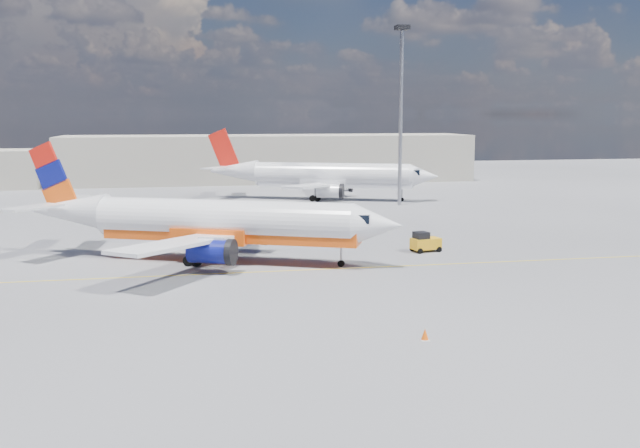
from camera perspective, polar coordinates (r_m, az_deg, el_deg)
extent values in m
plane|color=#57575C|center=(50.96, 0.55, -4.37)|extent=(240.00, 240.00, 0.00)
cube|color=yellow|center=(53.83, -0.09, -3.65)|extent=(70.00, 0.15, 0.01)
cube|color=#BCB4A2|center=(124.75, -4.08, 5.27)|extent=(70.00, 14.00, 8.00)
cylinder|color=white|center=(56.60, -7.62, 0.34)|extent=(20.14, 11.06, 3.18)
cone|color=white|center=(53.70, 4.65, -0.06)|extent=(4.69, 4.40, 3.18)
cone|color=white|center=(62.48, -19.40, 1.01)|extent=(7.20, 5.36, 3.02)
cube|color=black|center=(53.81, 3.28, 0.52)|extent=(2.31, 2.60, 0.65)
cube|color=#FB570F|center=(56.61, -7.16, -0.75)|extent=(19.92, 10.55, 1.12)
cube|color=white|center=(63.29, -6.78, 0.48)|extent=(4.77, 11.55, 0.75)
cube|color=white|center=(51.27, -11.57, -1.59)|extent=(9.18, 10.73, 0.75)
cylinder|color=navy|center=(60.64, -5.82, -0.72)|extent=(3.79, 2.96, 1.78)
cylinder|color=navy|center=(52.85, -8.67, -2.18)|extent=(3.79, 2.96, 1.78)
cylinder|color=black|center=(60.20, -4.47, -0.77)|extent=(1.21, 1.99, 1.96)
cylinder|color=black|center=(52.34, -7.14, -2.26)|extent=(1.21, 1.99, 1.96)
cube|color=#FB570F|center=(62.94, -20.62, 3.62)|extent=(4.14, 2.00, 5.83)
cube|color=white|center=(65.67, -19.10, 1.92)|extent=(2.48, 4.84, 0.17)
cube|color=white|center=(60.69, -22.03, 1.23)|extent=(4.63, 4.87, 0.17)
cylinder|color=gray|center=(54.52, 1.70, -2.25)|extent=(0.22, 0.22, 1.96)
cylinder|color=black|center=(54.70, 1.70, -3.18)|extent=(0.57, 0.41, 0.52)
cylinder|color=black|center=(59.81, -8.52, -2.09)|extent=(0.91, 0.66, 0.84)
cylinder|color=black|center=(55.73, -10.16, -2.93)|extent=(0.91, 0.66, 0.84)
cylinder|color=white|center=(97.10, 0.96, 3.96)|extent=(20.75, 10.70, 3.25)
cone|color=white|center=(95.84, 8.32, 3.81)|extent=(4.74, 4.42, 3.25)
cone|color=white|center=(100.29, -6.89, 4.24)|extent=(7.35, 5.32, 3.09)
cube|color=black|center=(95.86, 7.52, 4.14)|extent=(2.31, 2.64, 0.67)
cube|color=white|center=(97.12, 1.24, 3.31)|extent=(20.55, 10.17, 1.15)
cube|color=white|center=(103.99, 0.79, 3.80)|extent=(4.51, 11.76, 0.77)
cube|color=white|center=(90.88, -0.63, 3.09)|extent=(9.14, 11.12, 0.77)
cylinder|color=white|center=(101.42, 1.63, 3.16)|extent=(3.86, 2.95, 1.82)
cylinder|color=white|center=(92.97, 0.81, 2.65)|extent=(3.86, 2.95, 1.82)
cylinder|color=black|center=(101.19, 2.48, 3.14)|extent=(1.18, 2.04, 2.01)
cylinder|color=black|center=(92.73, 1.74, 2.63)|extent=(1.18, 2.04, 2.01)
cube|color=red|center=(100.55, -7.71, 5.90)|extent=(4.28, 1.90, 5.96)
cube|color=white|center=(103.59, -7.15, 4.73)|extent=(2.38, 4.89, 0.17)
cube|color=white|center=(97.79, -8.24, 4.47)|extent=(4.66, 5.03, 0.17)
cylinder|color=gray|center=(96.21, 6.58, 2.51)|extent=(0.22, 0.22, 2.01)
cylinder|color=black|center=(96.32, 6.57, 1.97)|extent=(0.58, 0.41, 0.54)
cylinder|color=black|center=(99.97, 0.09, 2.37)|extent=(0.93, 0.65, 0.86)
cylinder|color=black|center=(95.50, -0.40, 2.06)|extent=(0.93, 0.65, 0.86)
cylinder|color=black|center=(61.46, 7.39, -1.95)|extent=(0.50, 0.28, 0.47)
cylinder|color=black|center=(60.36, 8.01, -2.16)|extent=(0.50, 0.28, 0.47)
cylinder|color=black|center=(62.41, 8.87, -1.81)|extent=(0.50, 0.28, 0.47)
cylinder|color=black|center=(61.33, 9.51, -2.02)|extent=(0.50, 0.28, 0.47)
cube|color=#EAA314|center=(61.30, 8.46, -1.55)|extent=(2.65, 1.78, 0.93)
cube|color=black|center=(60.93, 8.10, -0.90)|extent=(1.33, 1.33, 0.56)
cube|color=white|center=(37.77, 8.38, -9.15)|extent=(0.45, 0.45, 0.05)
cone|color=#EA5509|center=(37.68, 8.39, -8.69)|extent=(0.39, 0.39, 0.59)
cylinder|color=gray|center=(91.50, 6.47, 8.32)|extent=(0.48, 0.48, 21.89)
cube|color=black|center=(92.11, 6.60, 15.35)|extent=(1.64, 1.64, 0.55)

